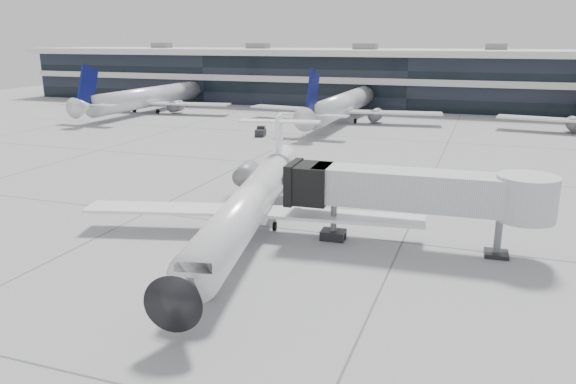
% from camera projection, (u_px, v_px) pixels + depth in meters
% --- Properties ---
extents(ground, '(220.00, 220.00, 0.00)m').
position_uv_depth(ground, '(265.00, 226.00, 41.01)').
color(ground, gray).
rests_on(ground, ground).
extents(terminal, '(170.00, 22.00, 10.00)m').
position_uv_depth(terminal, '(415.00, 81.00, 114.20)').
color(terminal, black).
rests_on(terminal, ground).
extents(bg_jet_left, '(32.00, 40.00, 9.60)m').
position_uv_depth(bg_jet_left, '(152.00, 112.00, 105.57)').
color(bg_jet_left, silver).
rests_on(bg_jet_left, ground).
extents(bg_jet_center, '(32.00, 40.00, 9.60)m').
position_uv_depth(bg_jet_center, '(343.00, 121.00, 93.58)').
color(bg_jet_center, silver).
rests_on(bg_jet_center, ground).
extents(regional_jet, '(23.71, 29.56, 6.86)m').
position_uv_depth(regional_jet, '(251.00, 202.00, 38.68)').
color(regional_jet, white).
rests_on(regional_jet, ground).
extents(jet_bridge, '(16.50, 3.98, 5.30)m').
position_uv_depth(jet_bridge, '(426.00, 191.00, 35.66)').
color(jet_bridge, '#B6B8BB').
rests_on(jet_bridge, ground).
extents(ramp_worker, '(0.69, 0.65, 1.59)m').
position_uv_depth(ramp_worker, '(185.00, 277.00, 30.28)').
color(ramp_worker, '#FDFF1A').
rests_on(ramp_worker, ground).
extents(traffic_cone, '(0.58, 0.58, 0.64)m').
position_uv_depth(traffic_cone, '(310.00, 185.00, 51.39)').
color(traffic_cone, orange).
rests_on(traffic_cone, ground).
extents(far_tug, '(1.65, 2.35, 1.37)m').
position_uv_depth(far_tug, '(261.00, 132.00, 78.97)').
color(far_tug, black).
rests_on(far_tug, ground).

